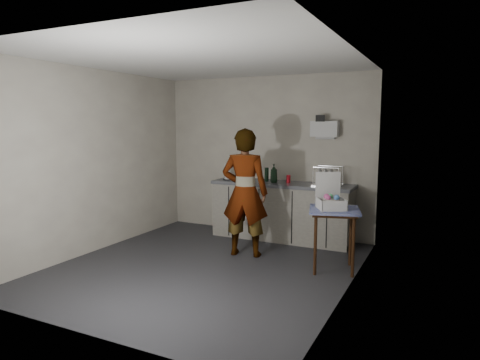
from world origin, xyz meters
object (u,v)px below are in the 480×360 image
at_px(kitchen_counter, 282,213).
at_px(side_table, 334,217).
at_px(dark_bottle, 267,174).
at_px(bakery_box, 331,201).
at_px(paper_towel, 228,172).
at_px(dish_rack, 327,181).
at_px(soda_can, 288,179).
at_px(soap_bottle, 274,173).
at_px(standing_man, 245,193).

height_order(kitchen_counter, side_table, kitchen_counter).
bearing_deg(dark_bottle, bakery_box, -40.49).
height_order(paper_towel, dish_rack, dish_rack).
distance_m(kitchen_counter, dark_bottle, 0.66).
relative_size(dark_bottle, bakery_box, 0.50).
bearing_deg(side_table, soda_can, 116.75).
xyz_separation_m(side_table, soap_bottle, (-1.21, 1.01, 0.38)).
xyz_separation_m(side_table, paper_towel, (-2.02, 1.00, 0.35)).
bearing_deg(kitchen_counter, side_table, -44.88).
distance_m(soap_bottle, soda_can, 0.24).
bearing_deg(bakery_box, dish_rack, 76.44).
bearing_deg(bakery_box, side_table, -9.59).
distance_m(soda_can, paper_towel, 1.03).
height_order(side_table, dish_rack, dish_rack).
bearing_deg(dish_rack, dark_bottle, 176.54).
height_order(side_table, bakery_box, bakery_box).
bearing_deg(standing_man, paper_towel, -62.48).
xyz_separation_m(soda_can, bakery_box, (0.95, -1.11, -0.09)).
relative_size(soap_bottle, bakery_box, 0.66).
height_order(dark_bottle, bakery_box, bakery_box).
height_order(soda_can, bakery_box, bakery_box).
bearing_deg(dish_rack, kitchen_counter, 177.06).
height_order(soap_bottle, soda_can, soap_bottle).
height_order(soda_can, dish_rack, dish_rack).
height_order(soda_can, paper_towel, paper_towel).
xyz_separation_m(kitchen_counter, paper_towel, (-0.92, -0.09, 0.61)).
relative_size(side_table, soap_bottle, 2.66).
xyz_separation_m(soap_bottle, bakery_box, (1.16, -1.03, -0.17)).
xyz_separation_m(soap_bottle, dish_rack, (0.84, 0.04, -0.08)).
relative_size(standing_man, soap_bottle, 6.02).
relative_size(soda_can, dark_bottle, 0.56).
relative_size(kitchen_counter, soap_bottle, 7.62).
distance_m(paper_towel, bakery_box, 2.23).
bearing_deg(paper_towel, soda_can, 5.11).
distance_m(soda_can, dark_bottle, 0.38).
xyz_separation_m(soda_can, paper_towel, (-1.03, -0.09, 0.06)).
height_order(kitchen_counter, dish_rack, dish_rack).
bearing_deg(bakery_box, paper_towel, 122.18).
distance_m(soap_bottle, paper_towel, 0.81).
bearing_deg(kitchen_counter, dark_bottle, 175.18).
xyz_separation_m(side_table, dish_rack, (-0.37, 1.06, 0.29)).
height_order(dish_rack, bakery_box, bakery_box).
distance_m(soap_bottle, dark_bottle, 0.20).
xyz_separation_m(soap_bottle, dark_bottle, (-0.17, 0.10, -0.04)).
bearing_deg(kitchen_counter, dish_rack, -2.94).
relative_size(side_table, bakery_box, 1.76).
relative_size(paper_towel, dish_rack, 0.63).
bearing_deg(soda_can, dark_bottle, 176.26).
xyz_separation_m(soap_bottle, soda_can, (0.21, 0.08, -0.09)).
distance_m(standing_man, bakery_box, 1.22).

